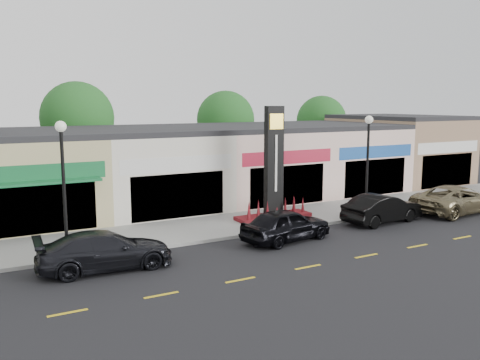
# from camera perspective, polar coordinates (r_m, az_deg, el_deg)

# --- Properties ---
(ground) EXTENTS (120.00, 120.00, 0.00)m
(ground) POSITION_cam_1_polar(r_m,az_deg,el_deg) (22.53, 3.06, -7.62)
(ground) COLOR black
(ground) RESTS_ON ground
(sidewalk) EXTENTS (52.00, 4.30, 0.15)m
(sidewalk) POSITION_cam_1_polar(r_m,az_deg,el_deg) (26.18, -1.99, -5.12)
(sidewalk) COLOR gray
(sidewalk) RESTS_ON ground
(curb) EXTENTS (52.00, 0.20, 0.15)m
(curb) POSITION_cam_1_polar(r_m,az_deg,el_deg) (24.25, 0.43, -6.23)
(curb) COLOR gray
(curb) RESTS_ON ground
(shop_beige) EXTENTS (7.00, 10.85, 4.80)m
(shop_beige) POSITION_cam_1_polar(r_m,az_deg,el_deg) (30.20, -22.96, 0.54)
(shop_beige) COLOR #C9BC80
(shop_beige) RESTS_ON ground
(shop_cream) EXTENTS (7.00, 10.01, 4.80)m
(shop_cream) POSITION_cam_1_polar(r_m,az_deg,el_deg) (31.68, -10.29, 1.44)
(shop_cream) COLOR silver
(shop_cream) RESTS_ON ground
(shop_pink_w) EXTENTS (7.00, 10.01, 4.80)m
(shop_pink_w) POSITION_cam_1_polar(r_m,az_deg,el_deg) (34.52, 0.79, 2.18)
(shop_pink_w) COLOR beige
(shop_pink_w) RESTS_ON ground
(shop_pink_e) EXTENTS (7.00, 10.01, 4.80)m
(shop_pink_e) POSITION_cam_1_polar(r_m,az_deg,el_deg) (38.45, 9.91, 2.72)
(shop_pink_e) COLOR beige
(shop_pink_e) RESTS_ON ground
(shop_tan) EXTENTS (7.00, 10.01, 5.30)m
(shop_tan) POSITION_cam_1_polar(r_m,az_deg,el_deg) (43.14, 17.21, 3.43)
(shop_tan) COLOR #9B7E5A
(shop_tan) RESTS_ON ground
(tree_rear_west) EXTENTS (5.20, 5.20, 7.83)m
(tree_rear_west) POSITION_cam_1_polar(r_m,az_deg,el_deg) (38.58, -17.80, 6.66)
(tree_rear_west) COLOR #382619
(tree_rear_west) RESTS_ON ground
(tree_rear_mid) EXTENTS (4.80, 4.80, 7.29)m
(tree_rear_mid) POSITION_cam_1_polar(r_m,az_deg,el_deg) (42.57, -1.63, 6.77)
(tree_rear_mid) COLOR #382619
(tree_rear_mid) RESTS_ON ground
(tree_rear_east) EXTENTS (4.60, 4.60, 6.94)m
(tree_rear_east) POSITION_cam_1_polar(r_m,az_deg,el_deg) (47.98, 9.12, 6.58)
(tree_rear_east) COLOR #382619
(tree_rear_east) RESTS_ON ground
(lamp_west_near) EXTENTS (0.44, 0.44, 5.47)m
(lamp_west_near) POSITION_cam_1_polar(r_m,az_deg,el_deg) (21.31, -19.23, 0.52)
(lamp_west_near) COLOR black
(lamp_west_near) RESTS_ON sidewalk
(lamp_east_near) EXTENTS (0.44, 0.44, 5.47)m
(lamp_east_near) POSITION_cam_1_polar(r_m,az_deg,el_deg) (28.65, 14.15, 2.74)
(lamp_east_near) COLOR black
(lamp_east_near) RESTS_ON sidewalk
(pylon_sign) EXTENTS (4.20, 1.30, 6.00)m
(pylon_sign) POSITION_cam_1_polar(r_m,az_deg,el_deg) (27.08, 3.80, 0.08)
(pylon_sign) COLOR maroon
(pylon_sign) RESTS_ON sidewalk
(car_dark_sedan) EXTENTS (2.38, 5.21, 1.48)m
(car_dark_sedan) POSITION_cam_1_polar(r_m,az_deg,el_deg) (20.21, -14.90, -7.66)
(car_dark_sedan) COLOR black
(car_dark_sedan) RESTS_ON ground
(car_black_sedan) EXTENTS (2.50, 4.73, 1.53)m
(car_black_sedan) POSITION_cam_1_polar(r_m,az_deg,el_deg) (23.50, 5.20, -5.02)
(car_black_sedan) COLOR black
(car_black_sedan) RESTS_ON ground
(car_black_conv) EXTENTS (2.04, 4.78, 1.53)m
(car_black_conv) POSITION_cam_1_polar(r_m,az_deg,el_deg) (27.94, 15.67, -3.10)
(car_black_conv) COLOR black
(car_black_conv) RESTS_ON ground
(car_gold_suv) EXTENTS (3.09, 5.97, 1.61)m
(car_gold_suv) POSITION_cam_1_polar(r_m,az_deg,el_deg) (31.83, 23.13, -1.99)
(car_gold_suv) COLOR #7A6E4D
(car_gold_suv) RESTS_ON ground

